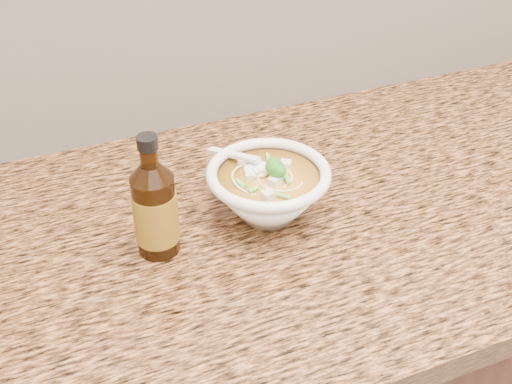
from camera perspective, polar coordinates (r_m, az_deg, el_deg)
name	(u,v)px	position (r m, az deg, el deg)	size (l,w,h in m)	color
cabinet	(338,377)	(1.37, 7.31, -16.00)	(4.00, 0.65, 0.86)	#351B10
counter_slab	(359,201)	(1.06, 9.13, -0.77)	(4.00, 0.68, 0.04)	#A5693C
soup_bowl	(268,191)	(0.96, 1.09, 0.09)	(0.19, 0.20, 0.10)	white
hot_sauce_bottle	(155,210)	(0.89, -8.96, -1.55)	(0.07, 0.07, 0.19)	#351A07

